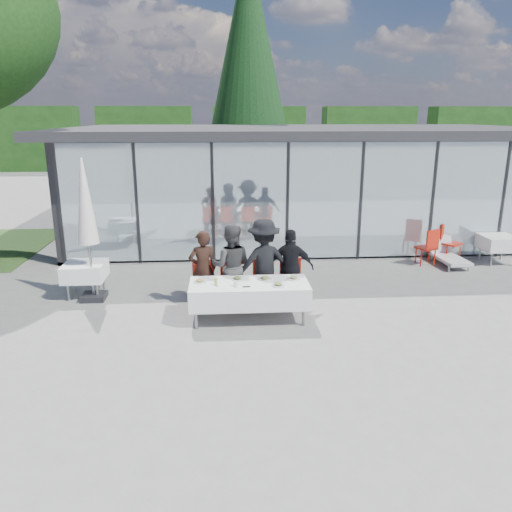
{
  "coord_description": "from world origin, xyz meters",
  "views": [
    {
      "loc": [
        -0.66,
        -8.81,
        3.82
      ],
      "look_at": [
        0.02,
        1.2,
        0.97
      ],
      "focal_mm": 35.0,
      "sensor_mm": 36.0,
      "label": 1
    }
  ],
  "objects": [
    {
      "name": "plate_a",
      "position": [
        -1.12,
        0.23,
        0.78
      ],
      "size": [
        0.26,
        0.26,
        0.07
      ],
      "color": "silver",
      "rests_on": "dining_table"
    },
    {
      "name": "conifer_tree",
      "position": [
        0.5,
        13.0,
        5.99
      ],
      "size": [
        4.0,
        4.0,
        10.5
      ],
      "color": "#382316",
      "rests_on": "ground"
    },
    {
      "name": "plate_b",
      "position": [
        -0.39,
        0.34,
        0.78
      ],
      "size": [
        0.26,
        0.26,
        0.07
      ],
      "color": "silver",
      "rests_on": "dining_table"
    },
    {
      "name": "plate_extra",
      "position": [
        0.35,
        -0.09,
        0.78
      ],
      "size": [
        0.26,
        0.26,
        0.07
      ],
      "color": "silver",
      "rests_on": "dining_table"
    },
    {
      "name": "plate_d",
      "position": [
        0.68,
        0.28,
        0.78
      ],
      "size": [
        0.26,
        0.26,
        0.07
      ],
      "color": "silver",
      "rests_on": "dining_table"
    },
    {
      "name": "spare_chair_b",
      "position": [
        4.69,
        3.43,
        0.54
      ],
      "size": [
        0.59,
        0.59,
        0.97
      ],
      "color": "red",
      "rests_on": "ground"
    },
    {
      "name": "dining_table",
      "position": [
        -0.19,
        0.13,
        0.54
      ],
      "size": [
        2.26,
        0.96,
        0.75
      ],
      "color": "white",
      "rests_on": "ground"
    },
    {
      "name": "diner_c",
      "position": [
        0.15,
        0.9,
        0.91
      ],
      "size": [
        1.42,
        1.42,
        1.82
      ],
      "primitive_type": "imported",
      "rotation": [
        0.0,
        0.0,
        3.38
      ],
      "color": "black",
      "rests_on": "ground"
    },
    {
      "name": "spare_table_left",
      "position": [
        -3.66,
        1.69,
        0.55
      ],
      "size": [
        0.86,
        0.86,
        0.74
      ],
      "color": "white",
      "rests_on": "ground"
    },
    {
      "name": "drinking_glasses",
      "position": [
        -0.45,
        -0.07,
        0.8
      ],
      "size": [
        0.07,
        0.07,
        0.1
      ],
      "color": "silver",
      "rests_on": "dining_table"
    },
    {
      "name": "spare_table_right",
      "position": [
        6.61,
        3.53,
        0.55
      ],
      "size": [
        0.86,
        0.86,
        0.74
      ],
      "color": "white",
      "rests_on": "ground"
    },
    {
      "name": "plate_c",
      "position": [
        0.14,
        0.31,
        0.78
      ],
      "size": [
        0.26,
        0.26,
        0.07
      ],
      "color": "silver",
      "rests_on": "dining_table"
    },
    {
      "name": "diner_d",
      "position": [
        0.71,
        0.9,
        0.8
      ],
      "size": [
        1.08,
        1.08,
        1.6
      ],
      "primitive_type": "imported",
      "rotation": [
        0.0,
        0.0,
        2.98
      ],
      "color": "black",
      "rests_on": "ground"
    },
    {
      "name": "ground",
      "position": [
        0.0,
        0.0,
        0.0
      ],
      "size": [
        90.0,
        90.0,
        0.0
      ],
      "primitive_type": "plane",
      "color": "gray",
      "rests_on": "ground"
    },
    {
      "name": "treeline",
      "position": [
        -2.0,
        28.0,
        2.2
      ],
      "size": [
        62.5,
        2.0,
        4.4
      ],
      "color": "#153711",
      "rests_on": "ground"
    },
    {
      "name": "pavilion",
      "position": [
        2.0,
        8.16,
        2.15
      ],
      "size": [
        14.8,
        8.8,
        3.44
      ],
      "color": "gray",
      "rests_on": "ground"
    },
    {
      "name": "diner_chair_d",
      "position": [
        0.71,
        0.88,
        0.54
      ],
      "size": [
        0.44,
        0.44,
        0.97
      ],
      "color": "red",
      "rests_on": "ground"
    },
    {
      "name": "diner_b",
      "position": [
        -0.51,
        0.9,
        0.86
      ],
      "size": [
        0.93,
        0.93,
        1.72
      ],
      "primitive_type": "imported",
      "rotation": [
        0.0,
        0.0,
        3.01
      ],
      "color": "#454545",
      "rests_on": "ground"
    },
    {
      "name": "diner_chair_b",
      "position": [
        -0.51,
        0.88,
        0.54
      ],
      "size": [
        0.44,
        0.44,
        0.97
      ],
      "color": "red",
      "rests_on": "ground"
    },
    {
      "name": "diner_chair_c",
      "position": [
        0.15,
        0.88,
        0.54
      ],
      "size": [
        0.44,
        0.44,
        0.97
      ],
      "color": "red",
      "rests_on": "ground"
    },
    {
      "name": "juice_bottle",
      "position": [
        -0.81,
        0.02,
        0.82
      ],
      "size": [
        0.06,
        0.06,
        0.14
      ],
      "primitive_type": "cylinder",
      "color": "#90B14A",
      "rests_on": "dining_table"
    },
    {
      "name": "diner_chair_a",
      "position": [
        -1.08,
        0.88,
        0.54
      ],
      "size": [
        0.44,
        0.44,
        0.97
      ],
      "color": "red",
      "rests_on": "ground"
    },
    {
      "name": "spare_chair_a",
      "position": [
        5.45,
        3.98,
        0.54
      ],
      "size": [
        0.61,
        0.61,
        0.97
      ],
      "color": "red",
      "rests_on": "ground"
    },
    {
      "name": "diner_a",
      "position": [
        -1.08,
        0.9,
        0.8
      ],
      "size": [
        0.72,
        0.72,
        1.6
      ],
      "primitive_type": "imported",
      "rotation": [
        0.0,
        0.0,
        3.41
      ],
      "color": "black",
      "rests_on": "ground"
    },
    {
      "name": "folded_eyeglasses",
      "position": [
        -0.25,
        -0.11,
        0.76
      ],
      "size": [
        0.14,
        0.03,
        0.01
      ],
      "primitive_type": "cube",
      "color": "black",
      "rests_on": "dining_table"
    },
    {
      "name": "market_umbrella",
      "position": [
        -3.45,
        1.45,
        1.94
      ],
      "size": [
        0.5,
        0.5,
        3.0
      ],
      "color": "black",
      "rests_on": "ground"
    },
    {
      "name": "lounger",
      "position": [
        5.26,
        3.56,
        0.26
      ],
      "size": [
        0.68,
        1.36,
        0.72
      ],
      "color": "silver",
      "rests_on": "ground"
    }
  ]
}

